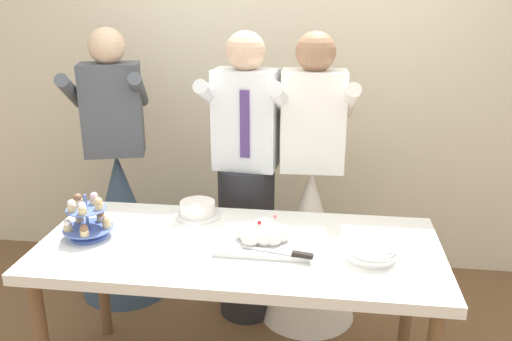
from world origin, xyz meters
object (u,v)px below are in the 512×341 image
(dessert_table, at_px, (239,258))
(person_guest, at_px, (121,206))
(plate_stack, at_px, (372,250))
(person_groom, at_px, (246,196))
(main_cake_tray, at_px, (264,236))
(cupcake_stand, at_px, (87,219))
(round_cake, at_px, (198,209))
(person_bride, at_px, (310,225))

(dessert_table, height_order, person_guest, person_guest)
(plate_stack, relative_size, person_groom, 0.13)
(plate_stack, bearing_deg, main_cake_tray, 171.17)
(dessert_table, xyz_separation_m, cupcake_stand, (-0.70, -0.02, 0.16))
(plate_stack, relative_size, person_guest, 0.13)
(round_cake, bearing_deg, person_bride, 34.79)
(plate_stack, relative_size, round_cake, 0.88)
(main_cake_tray, distance_m, round_cake, 0.46)
(plate_stack, height_order, round_cake, plate_stack)
(plate_stack, xyz_separation_m, person_groom, (-0.64, 0.71, -0.07))
(cupcake_stand, xyz_separation_m, person_groom, (0.64, 0.67, -0.12))
(dessert_table, xyz_separation_m, person_guest, (-0.88, 0.80, -0.12))
(dessert_table, xyz_separation_m, plate_stack, (0.58, -0.06, 0.11))
(round_cake, bearing_deg, cupcake_stand, -145.69)
(cupcake_stand, bearing_deg, round_cake, 34.31)
(main_cake_tray, relative_size, plate_stack, 2.06)
(person_bride, xyz_separation_m, person_guest, (-1.18, 0.13, 0.00))
(person_bride, bearing_deg, plate_stack, -68.82)
(plate_stack, distance_m, person_groom, 0.96)
(dessert_table, xyz_separation_m, round_cake, (-0.26, 0.28, 0.11))
(dessert_table, height_order, plate_stack, plate_stack)
(round_cake, distance_m, person_bride, 0.71)
(dessert_table, relative_size, person_bride, 1.08)
(person_groom, bearing_deg, cupcake_stand, -133.46)
(round_cake, bearing_deg, plate_stack, -22.30)
(round_cake, distance_m, person_guest, 0.84)
(plate_stack, bearing_deg, person_guest, 149.49)
(dessert_table, relative_size, person_groom, 1.08)
(cupcake_stand, xyz_separation_m, person_guest, (-0.18, 0.82, -0.28))
(round_cake, bearing_deg, dessert_table, -47.51)
(round_cake, height_order, person_bride, person_bride)
(cupcake_stand, distance_m, plate_stack, 1.28)
(cupcake_stand, distance_m, person_guest, 0.88)
(dessert_table, xyz_separation_m, main_cake_tray, (0.11, 0.01, 0.12))
(cupcake_stand, bearing_deg, person_groom, 46.54)
(round_cake, bearing_deg, person_groom, 62.34)
(person_groom, bearing_deg, round_cake, -117.66)
(person_groom, bearing_deg, plate_stack, -47.88)
(cupcake_stand, height_order, main_cake_tray, cupcake_stand)
(round_cake, xyz_separation_m, person_groom, (0.19, 0.37, -0.06))
(person_guest, bearing_deg, main_cake_tray, -38.48)
(person_groom, bearing_deg, person_bride, 2.64)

